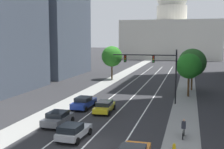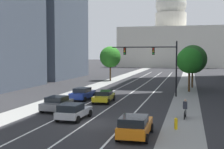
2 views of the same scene
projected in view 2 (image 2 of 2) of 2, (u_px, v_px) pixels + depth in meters
The scene contains 18 objects.
ground_plane at pixel (149, 81), 64.66m from camera, with size 400.00×400.00×0.00m, color #2B2B2D.
sidewalk_left at pixel (106, 82), 61.68m from camera, with size 3.17×130.00×0.01m, color gray.
sidewalk_right at pixel (187, 84), 57.96m from camera, with size 3.17×130.00×0.01m, color gray.
lane_stripe_left at pixel (118, 88), 50.88m from camera, with size 0.16×90.00×0.01m, color white.
lane_stripe_center at pixel (137, 89), 50.14m from camera, with size 0.16×90.00×0.01m, color white.
lane_stripe_right at pixel (156, 90), 49.40m from camera, with size 0.16×90.00×0.01m, color white.
capitol_building at pixel (170, 42), 132.00m from camera, with size 40.48×26.33×33.32m.
car_blue at pixel (83, 93), 38.68m from camera, with size 2.16×4.79×1.50m.
car_yellow at pixel (104, 96), 36.71m from camera, with size 2.16×4.57×1.36m.
car_silver at pixel (73, 111), 27.10m from camera, with size 2.24×4.16×1.45m.
car_orange at pixel (135, 126), 21.43m from camera, with size 2.14×4.46×1.56m.
car_gray at pixel (57, 103), 31.25m from camera, with size 2.21×4.18×1.46m.
traffic_signal_mast at pixel (156, 58), 41.79m from camera, with size 8.77×0.39×7.32m.
fire_hydrant at pixel (176, 123), 23.66m from camera, with size 0.26×0.35×0.91m.
cyclist at pixel (185, 109), 27.60m from camera, with size 0.38×1.70×1.72m.
street_tree_far_right at pixel (189, 61), 46.40m from camera, with size 3.81×3.81×6.55m.
street_tree_mid_right at pixel (193, 59), 51.85m from camera, with size 4.70×4.70×7.08m.
street_tree_mid_left at pixel (110, 57), 65.19m from camera, with size 4.37×4.37×7.12m.
Camera 2 is at (8.19, -24.35, 5.77)m, focal length 50.43 mm.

